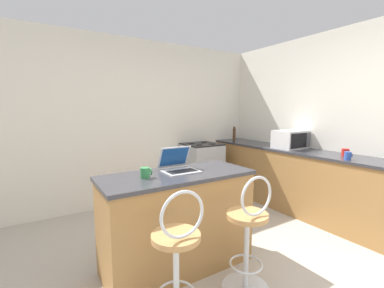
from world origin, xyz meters
name	(u,v)px	position (x,y,z in m)	size (l,w,h in m)	color
wall_back	(138,123)	(0.00, 2.58, 1.30)	(12.00, 0.06, 2.60)	silver
breakfast_bar	(177,221)	(-0.34, 0.64, 0.46)	(1.41, 0.61, 0.92)	#9E703D
counter_right	(292,179)	(1.86, 1.02, 0.46)	(0.61, 3.08, 0.92)	#9E703D
bar_stool_near	(177,263)	(-0.67, 0.04, 0.47)	(0.40, 0.40, 1.00)	silver
bar_stool_far	(248,237)	(-0.01, 0.04, 0.47)	(0.40, 0.40, 1.00)	silver
laptop	(178,165)	(-0.29, 0.72, 0.98)	(0.33, 0.31, 0.23)	#B7BABF
microwave	(291,139)	(1.88, 1.10, 1.06)	(0.50, 0.35, 0.27)	silver
stove_range	(202,170)	(1.01, 2.23, 0.46)	(0.60, 0.59, 0.93)	#9EA3A8
mug_red	(345,152)	(1.90, 0.30, 0.97)	(0.10, 0.09, 0.09)	red
mug_blue	(348,156)	(1.66, 0.14, 0.97)	(0.09, 0.07, 0.10)	#2D51AD
mug_green	(145,173)	(-0.65, 0.64, 0.97)	(0.10, 0.08, 0.09)	#338447
pepper_mill	(234,134)	(1.81, 2.32, 1.05)	(0.05, 0.05, 0.27)	#4C2D19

